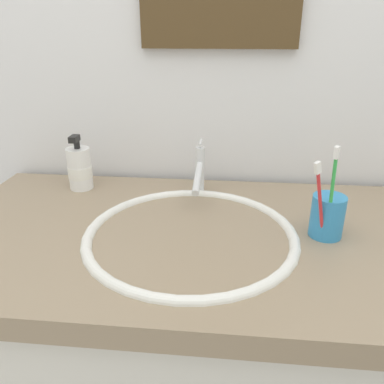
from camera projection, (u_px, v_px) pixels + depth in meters
The scene contains 8 objects.
tiled_wall_back at pixel (219, 58), 1.04m from camera, with size 2.43×0.04×2.40m, color silver.
vanity_counter at pixel (206, 372), 1.03m from camera, with size 1.23×0.62×0.86m.
sink_basin at pixel (191, 252), 0.86m from camera, with size 0.47×0.47×0.12m.
faucet at pixel (199, 172), 1.01m from camera, with size 0.02×0.18×0.14m.
toothbrush_cup at pixel (327, 216), 0.82m from camera, with size 0.07×0.07×0.09m, color #338CCC.
toothbrush_red at pixel (320, 197), 0.76m from camera, with size 0.05×0.04×0.18m.
toothbrush_green at pixel (332, 189), 0.76m from camera, with size 0.02×0.03×0.21m.
soap_dispenser at pixel (80, 169), 1.06m from camera, with size 0.07×0.07×0.15m.
Camera 1 is at (0.04, -0.75, 1.28)m, focal length 36.09 mm.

